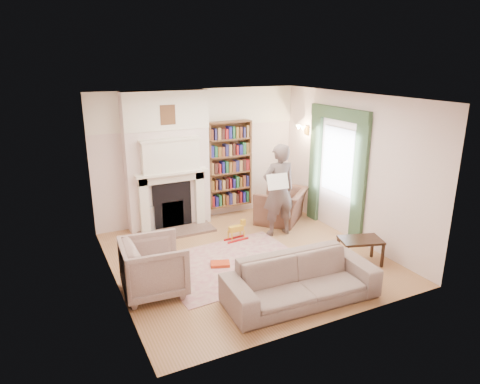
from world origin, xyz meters
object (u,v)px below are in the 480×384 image
coffee_table (360,251)px  sofa (301,280)px  armchair_left (154,267)px  rocking_horse (236,231)px  armchair_reading (281,205)px  man_reading (279,190)px  bookcase (229,164)px  paraffin_heater (149,219)px

coffee_table → sofa: bearing=-143.5°
armchair_left → rocking_horse: armchair_left is taller
armchair_reading → sofa: bearing=21.6°
man_reading → bookcase: bearing=-70.4°
bookcase → coffee_table: (1.00, -3.18, -0.95)m
armchair_reading → man_reading: 0.94m
bookcase → armchair_left: size_ratio=2.00×
bookcase → man_reading: (0.40, -1.45, -0.25)m
armchair_reading → rocking_horse: size_ratio=2.35×
armchair_reading → paraffin_heater: armchair_reading is taller
sofa → paraffin_heater: bearing=113.5°
armchair_left → paraffin_heater: 2.41m
coffee_table → rocking_horse: (-1.50, 1.80, -0.02)m
man_reading → paraffin_heater: bearing=-24.1°
bookcase → rocking_horse: bearing=-109.6°
man_reading → paraffin_heater: (-2.29, 1.23, -0.65)m
armchair_left → paraffin_heater: bearing=-8.2°
sofa → armchair_reading: bearing=66.5°
armchair_left → man_reading: 3.08m
armchair_reading → armchair_left: 3.70m
bookcase → armchair_left: 3.61m
armchair_left → man_reading: (2.82, 1.12, 0.50)m
armchair_reading → sofa: size_ratio=0.48×
bookcase → coffee_table: bearing=-72.5°
armchair_left → coffee_table: 3.49m
bookcase → rocking_horse: (-0.49, -1.38, -0.97)m
bookcase → armchair_left: bookcase is taller
coffee_table → paraffin_heater: bearing=151.8°
coffee_table → paraffin_heater: (-2.90, 2.96, 0.05)m
man_reading → rocking_horse: (-0.89, 0.07, -0.72)m
bookcase → rocking_horse: 1.76m
coffee_table → rocking_horse: size_ratio=1.52×
armchair_reading → coffee_table: bearing=51.8°
coffee_table → armchair_reading: bearing=111.2°
bookcase → paraffin_heater: size_ratio=3.36×
coffee_table → man_reading: bearing=126.7°
armchair_reading → man_reading: (-0.45, -0.60, 0.57)m
bookcase → sofa: 3.86m
bookcase → armchair_left: (-2.42, -2.57, -0.75)m
armchair_reading → coffee_table: (0.15, -2.33, -0.13)m
paraffin_heater → rocking_horse: 1.82m
paraffin_heater → armchair_left: bearing=-102.7°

